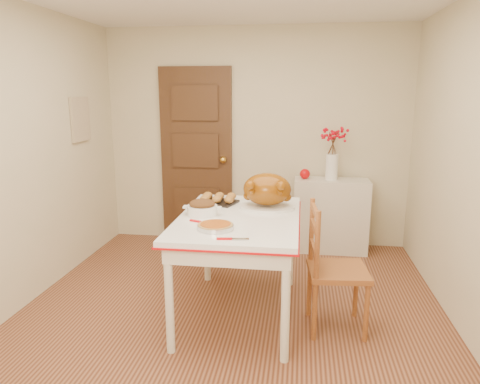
# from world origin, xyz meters

# --- Properties ---
(floor) EXTENTS (3.50, 4.00, 0.00)m
(floor) POSITION_xyz_m (0.00, 0.00, 0.00)
(floor) COLOR #4E2514
(floor) RESTS_ON ground
(wall_back) EXTENTS (3.50, 0.00, 2.50)m
(wall_back) POSITION_xyz_m (0.00, 2.00, 1.25)
(wall_back) COLOR beige
(wall_back) RESTS_ON ground
(wall_front) EXTENTS (3.50, 0.00, 2.50)m
(wall_front) POSITION_xyz_m (0.00, -2.00, 1.25)
(wall_front) COLOR beige
(wall_front) RESTS_ON ground
(wall_left) EXTENTS (0.00, 4.00, 2.50)m
(wall_left) POSITION_xyz_m (-1.75, 0.00, 1.25)
(wall_left) COLOR beige
(wall_left) RESTS_ON ground
(door_back) EXTENTS (0.85, 0.06, 2.06)m
(door_back) POSITION_xyz_m (-0.70, 1.97, 1.03)
(door_back) COLOR #412813
(door_back) RESTS_ON ground
(photo_board) EXTENTS (0.03, 0.35, 0.45)m
(photo_board) POSITION_xyz_m (-1.73, 1.20, 1.50)
(photo_board) COLOR beige
(photo_board) RESTS_ON ground
(sideboard) EXTENTS (0.82, 0.37, 0.82)m
(sideboard) POSITION_xyz_m (0.88, 1.78, 0.41)
(sideboard) COLOR beige
(sideboard) RESTS_ON floor
(kitchen_table) EXTENTS (0.95, 1.38, 0.83)m
(kitchen_table) POSITION_xyz_m (0.07, 0.17, 0.41)
(kitchen_table) COLOR white
(kitchen_table) RESTS_ON floor
(chair_oak) EXTENTS (0.47, 0.47, 0.98)m
(chair_oak) POSITION_xyz_m (0.83, 0.05, 0.49)
(chair_oak) COLOR #A0542A
(chair_oak) RESTS_ON floor
(berry_vase) EXTENTS (0.31, 0.31, 0.59)m
(berry_vase) POSITION_xyz_m (0.87, 1.78, 1.12)
(berry_vase) COLOR white
(berry_vase) RESTS_ON sideboard
(apple) EXTENTS (0.11, 0.11, 0.11)m
(apple) POSITION_xyz_m (0.58, 1.78, 0.88)
(apple) COLOR #C0070B
(apple) RESTS_ON sideboard
(turkey_platter) EXTENTS (0.52, 0.45, 0.29)m
(turkey_platter) POSITION_xyz_m (0.26, 0.43, 0.98)
(turkey_platter) COLOR #7F4106
(turkey_platter) RESTS_ON kitchen_table
(pumpkin_pie) EXTENTS (0.32, 0.32, 0.05)m
(pumpkin_pie) POSITION_xyz_m (-0.05, -0.19, 0.86)
(pumpkin_pie) COLOR #A74D14
(pumpkin_pie) RESTS_ON kitchen_table
(stuffing_dish) EXTENTS (0.37, 0.33, 0.12)m
(stuffing_dish) POSITION_xyz_m (-0.22, 0.16, 0.89)
(stuffing_dish) COLOR #533418
(stuffing_dish) RESTS_ON kitchen_table
(rolls_tray) EXTENTS (0.36, 0.32, 0.08)m
(rolls_tray) POSITION_xyz_m (-0.17, 0.54, 0.87)
(rolls_tray) COLOR #9E652A
(rolls_tray) RESTS_ON kitchen_table
(pie_server) EXTENTS (0.22, 0.09, 0.01)m
(pie_server) POSITION_xyz_m (0.11, -0.40, 0.84)
(pie_server) COLOR silver
(pie_server) RESTS_ON kitchen_table
(carving_knife) EXTENTS (0.27, 0.16, 0.01)m
(carving_knife) POSITION_xyz_m (-0.15, -0.07, 0.84)
(carving_knife) COLOR silver
(carving_knife) RESTS_ON kitchen_table
(drinking_glass) EXTENTS (0.09, 0.09, 0.11)m
(drinking_glass) POSITION_xyz_m (0.16, 0.68, 0.89)
(drinking_glass) COLOR white
(drinking_glass) RESTS_ON kitchen_table
(shaker_pair) EXTENTS (0.10, 0.06, 0.10)m
(shaker_pair) POSITION_xyz_m (0.37, 0.72, 0.88)
(shaker_pair) COLOR white
(shaker_pair) RESTS_ON kitchen_table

